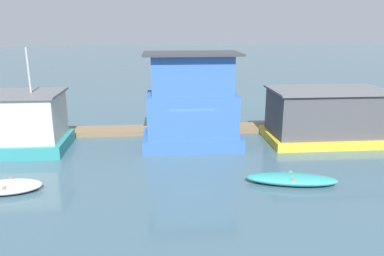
# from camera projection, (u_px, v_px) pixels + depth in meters

# --- Properties ---
(ground_plane) EXTENTS (200.00, 200.00, 0.00)m
(ground_plane) POSITION_uv_depth(u_px,v_px,m) (191.00, 146.00, 21.94)
(ground_plane) COLOR #426070
(dock_walkway) EXTENTS (33.80, 1.74, 0.30)m
(dock_walkway) POSITION_uv_depth(u_px,v_px,m) (187.00, 129.00, 24.93)
(dock_walkway) COLOR #846B4C
(dock_walkway) RESTS_ON ground_plane
(houseboat_teal) EXTENTS (5.61, 3.70, 5.74)m
(houseboat_teal) POSITION_uv_depth(u_px,v_px,m) (15.00, 123.00, 20.85)
(houseboat_teal) COLOR teal
(houseboat_teal) RESTS_ON ground_plane
(houseboat_blue) EXTENTS (5.69, 3.43, 5.40)m
(houseboat_blue) POSITION_uv_depth(u_px,v_px,m) (192.00, 105.00, 21.53)
(houseboat_blue) COLOR #3866B7
(houseboat_blue) RESTS_ON ground_plane
(houseboat_yellow) EXTENTS (7.06, 4.08, 3.21)m
(houseboat_yellow) POSITION_uv_depth(u_px,v_px,m) (326.00, 116.00, 22.60)
(houseboat_yellow) COLOR gold
(houseboat_yellow) RESTS_ON ground_plane
(dinghy_white) EXTENTS (2.90, 1.69, 0.45)m
(dinghy_white) POSITION_uv_depth(u_px,v_px,m) (8.00, 187.00, 15.98)
(dinghy_white) COLOR white
(dinghy_white) RESTS_ON ground_plane
(dinghy_teal) EXTENTS (4.20, 1.96, 0.47)m
(dinghy_teal) POSITION_uv_depth(u_px,v_px,m) (292.00, 179.00, 16.76)
(dinghy_teal) COLOR teal
(dinghy_teal) RESTS_ON ground_plane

